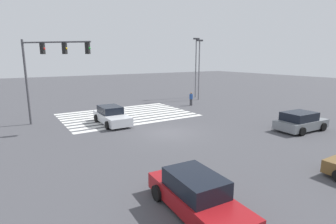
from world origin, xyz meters
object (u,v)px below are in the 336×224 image
at_px(car_3, 300,122).
at_px(pedestrian, 191,98).
at_px(traffic_signal_mast, 46,63).
at_px(car_1, 112,116).
at_px(street_light_pole_b, 196,62).
at_px(car_0, 196,195).
at_px(street_light_pole_a, 199,64).

distance_m(car_3, pedestrian, 12.95).
xyz_separation_m(traffic_signal_mast, car_1, (-4.36, 1.98, -4.36)).
height_order(pedestrian, street_light_pole_b, street_light_pole_b).
relative_size(traffic_signal_mast, car_3, 1.63).
distance_m(car_3, street_light_pole_b, 18.62).
bearing_deg(street_light_pole_b, car_1, 28.08).
distance_m(traffic_signal_mast, street_light_pole_b, 20.50).
height_order(car_3, street_light_pole_b, street_light_pole_b).
bearing_deg(car_3, car_0, -159.48).
bearing_deg(pedestrian, street_light_pole_a, 175.78).
bearing_deg(traffic_signal_mast, pedestrian, 49.95).
bearing_deg(car_3, street_light_pole_b, 80.40).
bearing_deg(street_light_pole_a, street_light_pole_b, -117.03).
xyz_separation_m(pedestrian, street_light_pole_b, (-4.38, -4.81, 3.96)).
xyz_separation_m(street_light_pole_a, street_light_pole_b, (-0.98, -1.93, 0.19)).
bearing_deg(street_light_pole_a, car_1, 23.49).
distance_m(pedestrian, street_light_pole_b, 7.61).
relative_size(car_1, pedestrian, 3.00).
bearing_deg(pedestrian, traffic_signal_mast, -39.57).
distance_m(pedestrian, street_light_pole_a, 5.83).
distance_m(car_0, street_light_pole_a, 26.18).
height_order(traffic_signal_mast, car_1, traffic_signal_mast).
distance_m(traffic_signal_mast, street_light_pole_a, 19.05).
bearing_deg(car_0, traffic_signal_mast, -168.41).
xyz_separation_m(pedestrian, street_light_pole_a, (-3.39, -2.88, 3.77)).
relative_size(car_0, street_light_pole_a, 0.61).
relative_size(car_3, street_light_pole_b, 0.52).
bearing_deg(street_light_pole_b, car_0, 52.00).
relative_size(car_0, street_light_pole_b, 0.58).
xyz_separation_m(traffic_signal_mast, car_3, (-15.72, 11.62, -4.34)).
height_order(car_1, street_light_pole_b, street_light_pole_b).
bearing_deg(car_1, pedestrian, 107.23).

